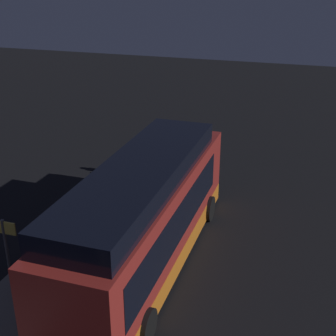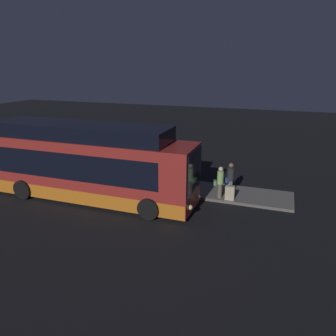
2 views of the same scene
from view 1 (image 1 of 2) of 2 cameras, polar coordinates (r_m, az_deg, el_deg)
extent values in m
plane|color=black|center=(17.06, -2.61, -11.23)|extent=(80.00, 80.00, 0.00)
cube|color=#605B56|center=(18.09, -11.18, -9.24)|extent=(20.00, 2.49, 0.15)
cube|color=maroon|center=(15.96, -2.59, -6.56)|extent=(11.17, 2.54, 3.09)
cube|color=orange|center=(16.58, -2.52, -10.15)|extent=(11.11, 2.56, 0.70)
cube|color=black|center=(15.55, -2.98, -5.85)|extent=(9.16, 2.57, 1.36)
cube|color=black|center=(20.59, 2.92, 1.91)|extent=(0.06, 2.24, 1.98)
sphere|color=#F9E58C|center=(21.39, 1.05, -1.73)|extent=(0.24, 0.24, 0.24)
sphere|color=#F9E58C|center=(21.06, 4.68, -2.23)|extent=(0.24, 0.24, 0.24)
cylinder|color=black|center=(20.05, -2.08, -3.88)|extent=(1.04, 0.30, 1.04)
cylinder|color=black|center=(19.40, 5.00, -4.94)|extent=(1.04, 0.30, 1.04)
cylinder|color=black|center=(14.56, -12.45, -16.20)|extent=(1.04, 0.30, 1.04)
cylinder|color=black|center=(13.65, -2.67, -18.70)|extent=(1.04, 0.30, 1.04)
cube|color=black|center=(14.72, -3.34, -0.89)|extent=(9.49, 2.34, 0.74)
cylinder|color=#6B604C|center=(22.55, -1.64, -0.65)|extent=(0.29, 0.29, 0.78)
cylinder|color=#8CB766|center=(22.27, -1.66, 1.06)|extent=(0.41, 0.41, 0.67)
sphere|color=beige|center=(22.10, -1.67, 2.17)|extent=(0.25, 0.25, 0.25)
cube|color=#598C59|center=(22.13, -1.72, 0.11)|extent=(0.20, 0.31, 0.24)
cylinder|color=gray|center=(23.13, -2.92, -0.01)|extent=(0.38, 0.38, 0.80)
cylinder|color=#262628|center=(22.85, -2.96, 1.70)|extent=(0.55, 0.55, 0.69)
sphere|color=brown|center=(22.68, -2.99, 2.82)|extent=(0.26, 0.26, 0.26)
cube|color=#334C7F|center=(22.73, -2.57, 0.78)|extent=(0.31, 0.28, 0.24)
cylinder|color=#4C476B|center=(17.57, -8.99, -8.20)|extent=(0.29, 0.29, 0.85)
cylinder|color=#334C8C|center=(17.18, -9.16, -5.94)|extent=(0.42, 0.42, 0.74)
sphere|color=brown|center=(16.94, -9.26, -4.44)|extent=(0.28, 0.28, 0.28)
cube|color=beige|center=(17.18, -9.72, -7.21)|extent=(0.22, 0.31, 0.24)
cube|color=beige|center=(23.00, -0.92, -0.19)|extent=(0.48, 0.26, 0.75)
cylinder|color=black|center=(22.81, -0.93, 0.94)|extent=(0.02, 0.02, 0.24)
cylinder|color=#4C4C51|center=(15.57, -18.96, -10.09)|extent=(0.10, 0.10, 2.55)
cube|color=#E5C64C|center=(15.06, -19.45, -6.84)|extent=(0.04, 0.87, 0.42)
cylinder|color=#2D4C33|center=(20.43, -8.42, -3.75)|extent=(0.44, 0.44, 0.65)
camera|label=2|loc=(24.10, 40.87, 11.19)|focal=35.00mm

